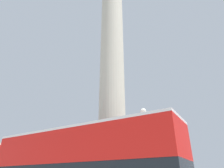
{
  "coord_description": "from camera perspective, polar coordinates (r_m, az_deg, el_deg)",
  "views": [
    {
      "loc": [
        8.6,
        -12.47,
        2.01
      ],
      "look_at": [
        0.0,
        0.0,
        9.43
      ],
      "focal_mm": 32.0,
      "sensor_mm": 36.0,
      "label": 1
    }
  ],
  "objects": [
    {
      "name": "monument_column",
      "position": [
        16.83,
        0.0,
        -0.26
      ],
      "size": [
        5.69,
        5.69,
        25.61
      ],
      "color": "#A39E8E",
      "rests_on": "ground_plane"
    },
    {
      "name": "street_lamp",
      "position": [
        12.09,
        9.92,
        -20.57
      ],
      "size": [
        0.36,
        0.36,
        6.13
      ],
      "color": "black",
      "rests_on": "ground_plane"
    }
  ]
}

